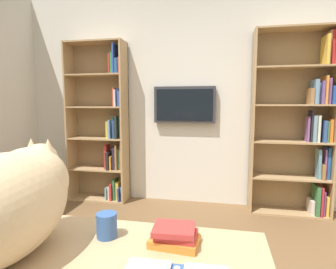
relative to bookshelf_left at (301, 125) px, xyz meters
name	(u,v)px	position (x,y,z in m)	size (l,w,h in m)	color
wall_back	(190,99)	(1.30, -0.17, 0.31)	(4.52, 0.06, 2.70)	silver
bookshelf_left	(301,125)	(0.00, 0.00, 0.00)	(0.89, 0.28, 2.12)	tan
bookshelf_right	(104,127)	(2.41, 0.00, -0.06)	(0.78, 0.28, 2.07)	tan
wall_mounted_tv	(184,105)	(1.35, -0.08, 0.23)	(0.78, 0.07, 0.46)	#333338
cat	(13,199)	(1.58, 2.56, -0.08)	(0.32, 0.69, 0.39)	#D1B284
coffee_mug	(107,225)	(1.31, 2.39, -0.23)	(0.08, 0.08, 0.10)	#335999
desk_book_stack	(175,236)	(1.04, 2.40, -0.24)	(0.19, 0.14, 0.07)	orange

